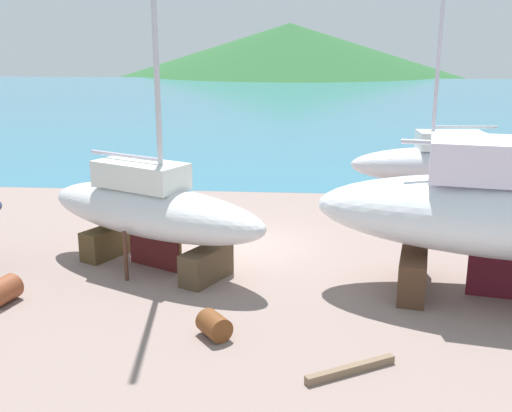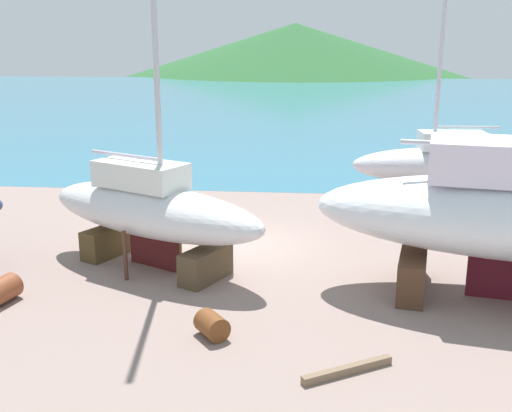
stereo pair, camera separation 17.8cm
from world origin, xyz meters
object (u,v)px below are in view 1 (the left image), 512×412
Objects in this scene: barrel_tipped_left at (214,325)px; barrel_tipped_right at (2,291)px; sailboat_small_center at (440,165)px; sailboat_large_starboard at (152,210)px; worker at (473,221)px.

barrel_tipped_right is (-5.84, 1.42, 0.05)m from barrel_tipped_left.
barrel_tipped_left is at bearing -13.62° from barrel_tipped_right.
sailboat_small_center is 12.42m from sailboat_large_starboard.
barrel_tipped_left is at bearing -40.41° from worker.
barrel_tipped_right is at bearing -111.58° from sailboat_large_starboard.
sailboat_large_starboard is 7.64× the size of worker.
sailboat_large_starboard is 17.33× the size of barrel_tipped_left.
barrel_tipped_right is at bearing -60.49° from worker.
sailboat_large_starboard is at bearing 34.18° from sailboat_small_center.
barrel_tipped_left is at bearing -33.02° from sailboat_large_starboard.
sailboat_large_starboard reaches higher than worker.
sailboat_large_starboard is 5.26m from barrel_tipped_left.
worker reaches higher than barrel_tipped_right.
worker is 10.48m from barrel_tipped_left.
sailboat_small_center is at bearing -171.02° from worker.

